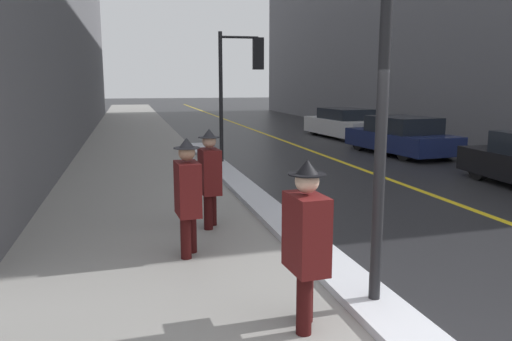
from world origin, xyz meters
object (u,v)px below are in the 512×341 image
traffic_light_near (244,70)px  pedestrian_in_glasses (306,238)px  pedestrian_in_fedora (210,175)px  parked_car_navy (401,136)px  lamp_post (387,0)px  pedestrian_trailing (188,193)px  parked_car_white (345,124)px

traffic_light_near → pedestrian_in_glasses: size_ratio=2.28×
pedestrian_in_fedora → parked_car_navy: bearing=129.1°
lamp_post → pedestrian_trailing: 3.53m
lamp_post → pedestrian_in_glasses: bearing=-164.6°
traffic_light_near → parked_car_navy: (5.60, 0.73, -2.15)m
pedestrian_in_glasses → pedestrian_trailing: 2.49m
parked_car_white → pedestrian_in_fedora: bearing=142.9°
parked_car_navy → parked_car_white: parked_car_white is taller
pedestrian_in_glasses → pedestrian_in_fedora: bearing=-178.4°
lamp_post → pedestrian_in_glasses: lamp_post is taller
pedestrian_in_glasses → pedestrian_in_fedora: pedestrian_in_glasses is taller
lamp_post → parked_car_white: (6.76, 15.78, -2.54)m
traffic_light_near → pedestrian_trailing: traffic_light_near is taller
pedestrian_in_fedora → parked_car_white: pedestrian_in_fedora is taller
traffic_light_near → pedestrian_trailing: bearing=-105.9°
lamp_post → pedestrian_trailing: bearing=129.3°
pedestrian_in_glasses → pedestrian_in_fedora: size_ratio=1.02×
traffic_light_near → pedestrian_in_glasses: (-1.70, -10.00, -1.85)m
pedestrian_in_glasses → pedestrian_trailing: (-0.85, 2.35, -0.01)m
parked_car_white → parked_car_navy: bearing=172.1°
traffic_light_near → pedestrian_trailing: size_ratio=2.31×
pedestrian_in_glasses → parked_car_white: pedestrian_in_glasses is taller
pedestrian_trailing → lamp_post: bearing=35.6°
pedestrian_in_fedora → pedestrian_trailing: bearing=-25.0°
pedestrian_in_glasses → pedestrian_trailing: size_ratio=1.01×
pedestrian_trailing → pedestrian_in_fedora: size_ratio=1.00×
traffic_light_near → parked_car_white: (5.93, 6.02, -2.15)m
lamp_post → pedestrian_in_glasses: 2.42m
pedestrian_in_glasses → parked_car_white: size_ratio=0.35×
pedestrian_trailing → pedestrian_in_fedora: bearing=155.0°
pedestrian_in_glasses → parked_car_navy: (7.30, 10.72, -0.31)m
parked_car_navy → parked_car_white: (0.33, 5.29, 0.01)m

